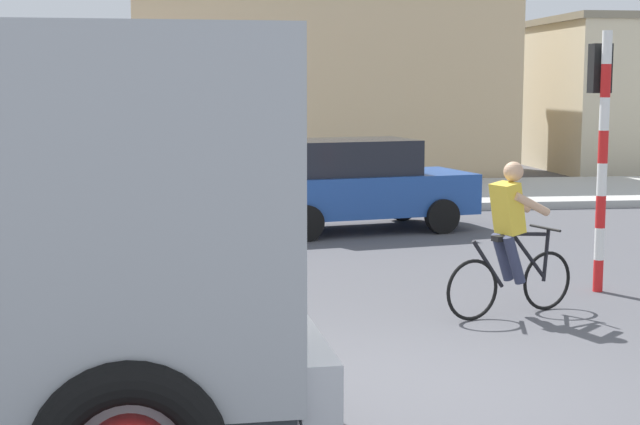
% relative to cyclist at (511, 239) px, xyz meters
% --- Properties ---
extents(ground_plane, '(120.00, 120.00, 0.00)m').
position_rel_cyclist_xyz_m(ground_plane, '(-1.62, -2.54, -0.86)').
color(ground_plane, '#4C4C51').
extents(sidewalk_far, '(80.00, 5.00, 0.16)m').
position_rel_cyclist_xyz_m(sidewalk_far, '(-1.62, 11.17, -0.78)').
color(sidewalk_far, '#ADADA8').
rests_on(sidewalk_far, ground).
extents(cyclist, '(1.63, 0.73, 1.72)m').
position_rel_cyclist_xyz_m(cyclist, '(0.00, 0.00, 0.00)').
color(cyclist, black).
rests_on(cyclist, ground).
extents(traffic_light_pole, '(0.24, 0.43, 3.20)m').
position_rel_cyclist_xyz_m(traffic_light_pole, '(1.50, 1.13, 1.20)').
color(traffic_light_pole, red).
rests_on(traffic_light_pole, ground).
extents(car_white_mid, '(4.27, 2.49, 1.60)m').
position_rel_cyclist_xyz_m(car_white_mid, '(-0.68, 6.41, -0.05)').
color(car_white_mid, '#234C9E').
rests_on(car_white_mid, ground).
extents(building_mid_block, '(10.05, 6.59, 6.03)m').
position_rel_cyclist_xyz_m(building_mid_block, '(0.01, 17.08, 2.15)').
color(building_mid_block, '#D1B284').
rests_on(building_mid_block, ground).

